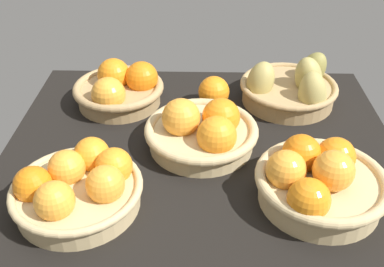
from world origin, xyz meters
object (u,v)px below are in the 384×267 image
Objects in this scene: basket_far_right_pears at (291,88)px; basket_near_left at (77,187)px; loose_orange_front_gap at (213,92)px; basket_far_left at (119,89)px; basket_near_right at (317,180)px; basket_center at (201,131)px.

basket_near_left is at bearing -139.52° from basket_far_right_pears.
basket_near_left is 43.14cm from loose_orange_front_gap.
loose_orange_front_gap is at bearing -1.07° from basket_far_left.
basket_near_right is (40.90, -33.83, 0.59)cm from basket_far_left.
basket_far_right_pears is (21.90, 19.23, 0.05)cm from basket_center.
loose_orange_front_gap is at bearing -173.89° from basket_far_right_pears.
loose_orange_front_gap is (22.85, -0.43, -0.28)cm from basket_far_left.
basket_near_left is 42.83cm from basket_near_right.
basket_far_left is at bearing 140.40° from basket_near_right.
basket_center is 26.43cm from basket_near_right.
basket_center reaches higher than basket_far_left.
basket_far_right_pears is 19.22cm from loose_orange_front_gap.
basket_far_right_pears is at bearing 2.21° from basket_far_left.
basket_near_left is at bearing -140.35° from basket_center.
loose_orange_front_gap is (2.79, 17.18, -0.20)cm from basket_center.
basket_near_right reaches higher than basket_near_left.
basket_near_right is 3.17× the size of loose_orange_front_gap.
basket_near_left is at bearing -93.00° from basket_far_left.
basket_center is 0.98× the size of basket_far_right_pears.
basket_far_right_pears is at bearing 40.48° from basket_near_left.
basket_near_right is at bearing -61.61° from loose_orange_front_gap.
loose_orange_front_gap is (24.72, 35.36, -0.18)cm from basket_near_left.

